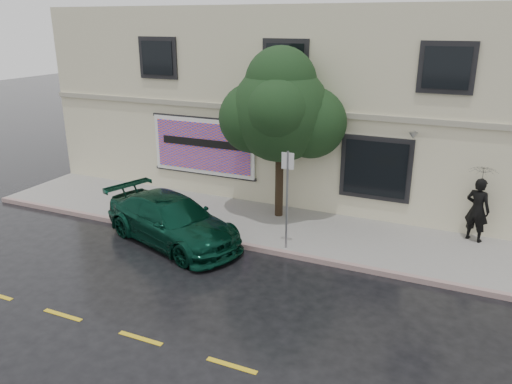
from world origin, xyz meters
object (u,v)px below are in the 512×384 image
at_px(car, 172,220).
at_px(fire_hydrant, 124,205).
at_px(pedestrian, 477,210).
at_px(street_tree, 280,113).

relative_size(car, fire_hydrant, 5.78).
relative_size(pedestrian, street_tree, 0.38).
relative_size(car, pedestrian, 2.50).
bearing_deg(street_tree, car, -126.68).
bearing_deg(fire_hydrant, car, -6.64).
relative_size(car, street_tree, 0.96).
xyz_separation_m(car, fire_hydrant, (-2.44, 0.79, -0.15)).
height_order(street_tree, fire_hydrant, street_tree).
height_order(car, street_tree, street_tree).
bearing_deg(street_tree, fire_hydrant, -154.17).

